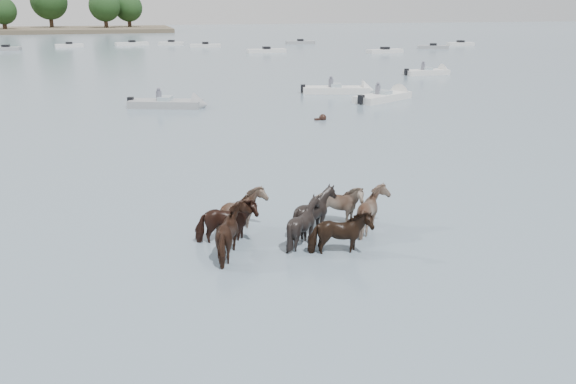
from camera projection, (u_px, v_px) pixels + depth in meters
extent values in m
plane|color=slate|center=(272.00, 258.00, 15.06)|extent=(400.00, 400.00, 0.00)
imported|color=black|center=(226.00, 224.00, 15.94)|extent=(1.77, 0.86, 1.47)
imported|color=#836B59|center=(243.00, 215.00, 16.66)|extent=(1.81, 1.89, 1.48)
imported|color=black|center=(315.00, 214.00, 16.58)|extent=(1.68, 1.56, 1.56)
imported|color=#8C725F|center=(336.00, 207.00, 17.38)|extent=(1.89, 1.50, 1.45)
imported|color=black|center=(236.00, 235.00, 15.07)|extent=(1.44, 1.64, 1.55)
imported|color=black|center=(304.00, 226.00, 15.83)|extent=(1.37, 1.22, 1.50)
imported|color=black|center=(340.00, 236.00, 15.18)|extent=(1.78, 0.98, 1.43)
imported|color=gray|center=(375.00, 214.00, 16.75)|extent=(1.52, 1.69, 1.49)
sphere|color=black|center=(323.00, 118.00, 33.35)|extent=(0.44, 0.44, 0.44)
cube|color=black|center=(319.00, 120.00, 33.32)|extent=(0.50, 0.22, 0.18)
cube|color=gray|center=(166.00, 104.00, 37.45)|extent=(4.97, 3.15, 0.55)
cone|color=gray|center=(201.00, 105.00, 37.27)|extent=(1.40, 1.81, 1.60)
cube|color=#99ADB7|center=(165.00, 99.00, 37.34)|extent=(1.14, 1.33, 0.35)
cube|color=black|center=(131.00, 102.00, 37.57)|extent=(0.45, 0.45, 0.60)
cylinder|color=#595966|center=(159.00, 96.00, 37.17)|extent=(0.36, 0.36, 0.70)
sphere|color=#595966|center=(158.00, 89.00, 37.03)|extent=(0.24, 0.24, 0.24)
cube|color=silver|center=(336.00, 90.00, 43.62)|extent=(5.28, 2.89, 0.55)
cone|color=silver|center=(368.00, 90.00, 43.64)|extent=(1.30, 1.78, 1.60)
cube|color=#99ADB7|center=(336.00, 86.00, 43.51)|extent=(1.07, 1.29, 0.35)
cube|color=black|center=(303.00, 88.00, 43.55)|extent=(0.43, 0.43, 0.60)
cylinder|color=#595966|center=(331.00, 83.00, 43.34)|extent=(0.36, 0.36, 0.70)
sphere|color=#595966|center=(331.00, 77.00, 43.20)|extent=(0.24, 0.24, 0.24)
cube|color=silver|center=(383.00, 98.00, 40.12)|extent=(5.07, 3.75, 0.55)
cone|color=silver|center=(402.00, 94.00, 41.75)|extent=(1.56, 1.84, 1.60)
cube|color=#99ADB7|center=(383.00, 93.00, 40.01)|extent=(1.24, 1.37, 0.35)
cube|color=black|center=(361.00, 99.00, 38.43)|extent=(0.47, 0.47, 0.60)
cylinder|color=#595966|center=(378.00, 90.00, 39.84)|extent=(0.36, 0.36, 0.70)
sphere|color=#595966|center=(378.00, 84.00, 39.70)|extent=(0.24, 0.24, 0.24)
cube|color=silver|center=(426.00, 73.00, 55.26)|extent=(4.38, 1.71, 0.55)
cone|color=silver|center=(446.00, 72.00, 55.88)|extent=(0.94, 1.62, 1.60)
cube|color=#99ADB7|center=(427.00, 69.00, 55.15)|extent=(0.83, 1.14, 0.35)
cube|color=black|center=(407.00, 72.00, 54.59)|extent=(0.36, 0.36, 0.60)
cylinder|color=#595966|center=(423.00, 67.00, 54.98)|extent=(0.36, 0.36, 0.70)
sphere|color=#595966|center=(423.00, 62.00, 54.84)|extent=(0.24, 0.24, 0.24)
cube|color=gray|center=(6.00, 49.00, 85.36)|extent=(4.22, 1.91, 0.60)
cube|color=black|center=(6.00, 46.00, 85.24)|extent=(1.10, 1.10, 0.50)
cube|color=silver|center=(69.00, 46.00, 91.91)|extent=(4.48, 2.19, 0.60)
cube|color=black|center=(69.00, 43.00, 91.79)|extent=(1.15, 1.15, 0.50)
cube|color=silver|center=(132.00, 44.00, 96.52)|extent=(5.68, 2.66, 0.60)
cube|color=black|center=(132.00, 42.00, 96.40)|extent=(1.19, 1.19, 0.50)
cube|color=silver|center=(171.00, 44.00, 97.21)|extent=(4.52, 2.71, 0.60)
cube|color=black|center=(171.00, 41.00, 97.09)|extent=(1.25, 1.25, 0.50)
cube|color=silver|center=(206.00, 46.00, 91.87)|extent=(5.05, 2.25, 0.60)
cube|color=black|center=(205.00, 44.00, 91.76)|extent=(1.15, 1.15, 0.50)
cube|color=silver|center=(266.00, 51.00, 81.36)|extent=(5.60, 1.59, 0.60)
cube|color=black|center=(266.00, 48.00, 81.25)|extent=(1.02, 1.02, 0.50)
cube|color=gray|center=(300.00, 43.00, 99.90)|extent=(5.18, 1.98, 0.60)
cube|color=black|center=(300.00, 40.00, 99.78)|extent=(1.09, 1.09, 0.50)
cube|color=silver|center=(385.00, 51.00, 80.76)|extent=(5.65, 2.49, 0.60)
cube|color=black|center=(385.00, 49.00, 80.64)|extent=(1.17, 1.17, 0.50)
cube|color=gray|center=(433.00, 47.00, 88.62)|extent=(4.83, 3.29, 0.60)
cube|color=black|center=(433.00, 45.00, 88.50)|extent=(1.33, 1.33, 0.50)
cube|color=silver|center=(460.00, 44.00, 96.20)|extent=(4.57, 1.93, 0.60)
cube|color=black|center=(461.00, 42.00, 96.08)|extent=(1.09, 1.09, 0.50)
cylinder|color=#382619|center=(5.00, 27.00, 138.88)|extent=(1.00, 1.00, 2.94)
sphere|color=black|center=(2.00, 11.00, 137.68)|extent=(6.53, 6.53, 6.53)
cylinder|color=#382619|center=(52.00, 23.00, 149.56)|extent=(1.00, 1.00, 4.17)
sphere|color=black|center=(49.00, 1.00, 147.85)|extent=(9.27, 9.27, 9.27)
cylinder|color=#382619|center=(106.00, 24.00, 148.20)|extent=(1.00, 1.00, 3.54)
sphere|color=black|center=(104.00, 6.00, 146.76)|extent=(7.87, 7.87, 7.87)
cylinder|color=#382619|center=(130.00, 24.00, 153.57)|extent=(1.00, 1.00, 3.33)
sphere|color=black|center=(128.00, 7.00, 152.21)|extent=(7.39, 7.39, 7.39)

